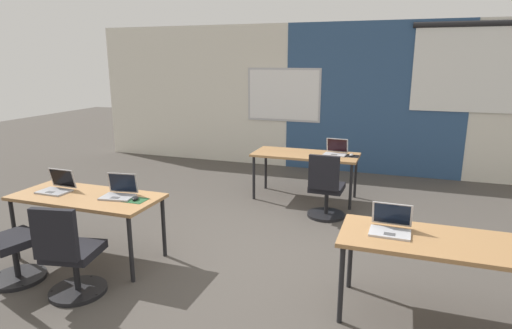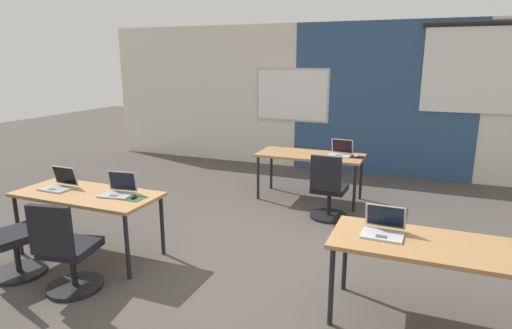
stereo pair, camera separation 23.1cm
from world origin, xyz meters
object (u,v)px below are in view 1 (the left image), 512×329
object	(u,v)px
desk_near_right	(441,247)
laptop_near_left_end	(57,187)
mouse_near_left_inner	(135,198)
chair_near_left_inner	(70,259)
chair_far_right	(326,192)
desk_near_left	(87,201)
desk_far_center	(306,157)
laptop_far_right	(336,151)
laptop_near_right_inner	(391,226)
chair_near_left_end	(6,247)
laptop_near_left_inner	(119,192)
mouse_far_right	(351,155)

from	to	relation	value
desk_near_right	laptop_near_left_end	world-z (taller)	laptop_near_left_end
mouse_near_left_inner	chair_near_left_inner	xyz separation A→B (m)	(-0.20, -0.75, -0.36)
chair_far_right	laptop_near_left_end	bearing A→B (deg)	39.67
desk_near_left	chair_far_right	size ratio (longest dim) A/B	1.74
desk_far_center	mouse_near_left_inner	size ratio (longest dim) A/B	14.85
chair_far_right	desk_near_right	bearing A→B (deg)	123.94
laptop_far_right	laptop_near_left_end	xyz separation A→B (m)	(-2.60, -2.87, -0.00)
mouse_near_left_inner	desk_far_center	bearing A→B (deg)	67.36
chair_near_left_inner	laptop_near_left_end	distance (m)	1.15
laptop_near_right_inner	chair_near_left_end	xyz separation A→B (m)	(-3.48, -0.75, -0.39)
chair_near_left_end	desk_near_right	bearing A→B (deg)	-154.43
desk_near_left	laptop_near_left_end	distance (m)	0.42
laptop_near_right_inner	laptop_near_left_inner	distance (m)	2.74
chair_near_left_inner	laptop_near_left_end	size ratio (longest dim) A/B	2.76
laptop_far_right	laptop_near_left_end	bearing A→B (deg)	-127.95
laptop_near_right_inner	laptop_near_left_end	size ratio (longest dim) A/B	1.01
chair_far_right	chair_near_left_inner	size ratio (longest dim) A/B	1.00
mouse_far_right	laptop_near_left_end	world-z (taller)	laptop_near_left_end
desk_far_center	chair_far_right	bearing A→B (deg)	-58.49
desk_near_right	mouse_far_right	size ratio (longest dim) A/B	15.07
laptop_near_right_inner	chair_far_right	bearing A→B (deg)	115.50
desk_near_right	desk_far_center	world-z (taller)	same
chair_near_left_end	chair_far_right	bearing A→B (deg)	-117.96
laptop_near_left_end	laptop_near_left_inner	bearing A→B (deg)	5.81
laptop_near_right_inner	chair_near_left_end	world-z (taller)	laptop_near_right_inner
desk_near_right	laptop_near_right_inner	distance (m)	0.41
laptop_far_right	chair_near_left_end	distance (m)	4.44
laptop_near_left_inner	desk_far_center	bearing A→B (deg)	54.74
laptop_near_left_end	mouse_far_right	bearing A→B (deg)	45.64
mouse_far_right	chair_far_right	bearing A→B (deg)	-106.07
desk_near_left	laptop_far_right	size ratio (longest dim) A/B	4.58
desk_near_right	laptop_near_right_inner	size ratio (longest dim) A/B	4.74
laptop_far_right	mouse_near_left_inner	size ratio (longest dim) A/B	3.24
laptop_near_right_inner	laptop_far_right	bearing A→B (deg)	109.22
desk_near_right	laptop_near_left_end	bearing A→B (deg)	179.77
desk_near_left	desk_far_center	bearing A→B (deg)	57.99
desk_near_left	chair_near_left_inner	xyz separation A→B (m)	(0.39, -0.71, -0.28)
mouse_near_left_inner	laptop_near_left_end	xyz separation A→B (m)	(-1.00, -0.02, 0.03)
mouse_near_left_inner	laptop_near_left_end	bearing A→B (deg)	-179.08
desk_far_center	laptop_near_left_end	world-z (taller)	laptop_near_left_end
laptop_far_right	chair_far_right	size ratio (longest dim) A/B	0.38
desk_near_right	mouse_far_right	xyz separation A→B (m)	(-1.06, 2.84, 0.08)
laptop_near_left_inner	laptop_far_right	bearing A→B (deg)	48.64
desk_far_center	laptop_near_right_inner	distance (m)	3.07
mouse_far_right	chair_far_right	distance (m)	0.90
desk_near_right	mouse_near_left_inner	bearing A→B (deg)	179.37
laptop_near_right_inner	chair_near_left_inner	bearing A→B (deg)	-162.89
chair_near_left_inner	chair_near_left_end	bearing A→B (deg)	-11.25
laptop_near_right_inner	laptop_near_left_inner	world-z (taller)	laptop_near_left_inner
mouse_near_left_inner	laptop_near_left_end	world-z (taller)	laptop_near_left_end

